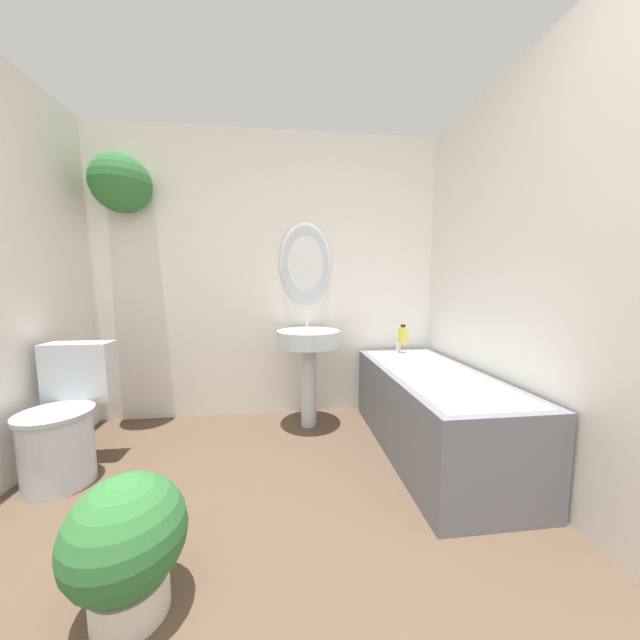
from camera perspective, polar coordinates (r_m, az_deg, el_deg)
wall_back at (r=2.80m, az=-12.26°, el=9.73°), size 2.98×0.43×2.40m
wall_right at (r=2.04m, az=35.73°, el=6.93°), size 0.06×2.67×2.40m
toilet at (r=2.47m, az=-38.51°, el=-14.07°), size 0.39×0.53×0.78m
pedestal_sink at (r=2.56m, az=-2.06°, el=-5.42°), size 0.50×0.50×0.88m
bathtub at (r=2.38m, az=19.21°, el=-14.84°), size 0.64×1.49×0.63m
shampoo_bottle at (r=2.82m, az=14.50°, el=-2.61°), size 0.07×0.07×0.17m
potted_plant at (r=1.47m, az=-31.08°, el=-30.66°), size 0.39×0.39×0.49m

